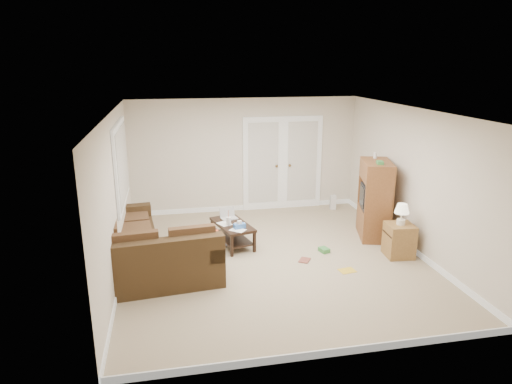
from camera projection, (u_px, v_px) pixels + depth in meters
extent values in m
plane|color=tan|center=(273.00, 259.00, 7.80)|extent=(5.50, 5.50, 0.00)
cube|color=white|center=(275.00, 111.00, 7.10)|extent=(5.00, 5.50, 0.02)
cube|color=beige|center=(115.00, 197.00, 6.98)|extent=(0.02, 5.50, 2.50)
cube|color=beige|center=(414.00, 181.00, 7.91)|extent=(0.02, 5.50, 2.50)
cube|color=beige|center=(245.00, 155.00, 10.04)|extent=(5.00, 0.02, 2.50)
cube|color=beige|center=(333.00, 257.00, 4.86)|extent=(5.00, 0.02, 2.50)
cube|color=silver|center=(263.00, 165.00, 10.15)|extent=(0.90, 0.04, 2.13)
cube|color=silver|center=(302.00, 163.00, 10.32)|extent=(0.90, 0.04, 2.13)
cube|color=silver|center=(263.00, 163.00, 10.11)|extent=(0.68, 0.02, 1.80)
cube|color=silver|center=(302.00, 161.00, 10.28)|extent=(0.68, 0.02, 1.80)
cube|color=silver|center=(121.00, 164.00, 7.85)|extent=(0.04, 1.92, 1.42)
cube|color=silver|center=(123.00, 164.00, 7.85)|extent=(0.02, 1.74, 1.24)
cube|color=#3D2B17|center=(130.00, 246.00, 7.81)|extent=(1.10, 2.32, 0.41)
cube|color=#3D2B17|center=(109.00, 225.00, 7.60)|extent=(0.46, 2.25, 0.42)
cube|color=#3D2B17|center=(127.00, 211.00, 8.64)|extent=(0.90, 0.32, 0.21)
cube|color=#533821|center=(134.00, 231.00, 7.76)|extent=(0.80, 2.19, 0.12)
cube|color=#3D2B17|center=(163.00, 270.00, 6.90)|extent=(1.83, 1.05, 0.41)
cube|color=#3D2B17|center=(164.00, 253.00, 6.49)|extent=(1.77, 0.41, 0.42)
cube|color=#3D2B17|center=(212.00, 246.00, 7.03)|extent=(0.32, 0.90, 0.21)
cube|color=#533821|center=(162.00, 252.00, 6.90)|extent=(1.71, 0.75, 0.12)
cube|color=black|center=(212.00, 238.00, 6.99)|extent=(0.39, 0.81, 0.03)
cube|color=red|center=(209.00, 232.00, 7.18)|extent=(0.32, 0.15, 0.02)
cube|color=black|center=(232.00, 225.00, 8.28)|extent=(0.75, 1.11, 0.05)
cube|color=black|center=(233.00, 238.00, 8.35)|extent=(0.66, 1.02, 0.03)
cylinder|color=silver|center=(229.00, 221.00, 8.18)|extent=(0.08, 0.08, 0.15)
cylinder|color=red|center=(228.00, 214.00, 8.14)|extent=(0.01, 0.01, 0.13)
cube|color=#3664B1|center=(239.00, 226.00, 8.03)|extent=(0.23, 0.16, 0.08)
cube|color=white|center=(234.00, 225.00, 8.19)|extent=(0.46, 0.62, 0.00)
cube|color=brown|center=(373.00, 222.00, 8.74)|extent=(0.73, 1.02, 0.55)
cube|color=brown|center=(377.00, 171.00, 8.46)|extent=(0.73, 1.02, 0.37)
cube|color=black|center=(374.00, 197.00, 8.60)|extent=(0.57, 0.65, 0.46)
cube|color=black|center=(362.00, 196.00, 8.61)|extent=(0.14, 0.46, 0.37)
cube|color=#397E3A|center=(380.00, 163.00, 8.18)|extent=(0.15, 0.19, 0.06)
cylinder|color=silver|center=(375.00, 155.00, 8.66)|extent=(0.06, 0.06, 0.11)
cube|color=olive|center=(399.00, 240.00, 7.83)|extent=(0.48, 0.48, 0.58)
cylinder|color=silver|center=(401.00, 222.00, 7.74)|extent=(0.14, 0.14, 0.09)
cylinder|color=silver|center=(401.00, 216.00, 7.71)|extent=(0.03, 0.03, 0.12)
cone|color=white|center=(402.00, 208.00, 7.67)|extent=(0.25, 0.25, 0.16)
cube|color=silver|center=(333.00, 202.00, 10.36)|extent=(0.15, 0.13, 0.32)
cube|color=gold|center=(347.00, 271.00, 7.35)|extent=(0.29, 0.24, 0.01)
cube|color=#397E3A|center=(324.00, 250.00, 8.07)|extent=(0.19, 0.22, 0.07)
imported|color=brown|center=(300.00, 259.00, 7.75)|extent=(0.26, 0.28, 0.02)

